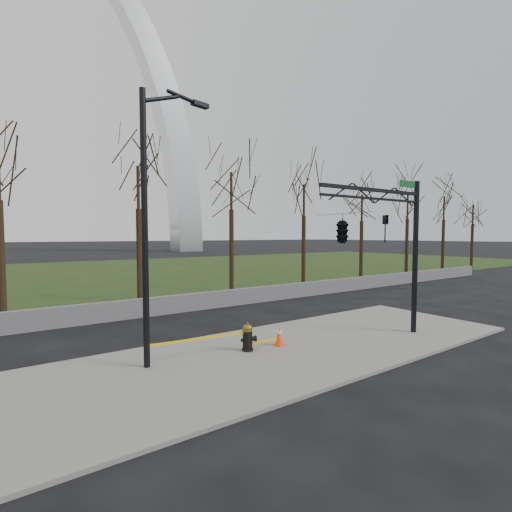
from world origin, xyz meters
TOP-DOWN VIEW (x-y plane):
  - ground at (0.00, 0.00)m, footprint 500.00×500.00m
  - sidewalk at (0.00, 0.00)m, footprint 18.00×6.00m
  - grass_strip at (0.00, 30.00)m, footprint 120.00×40.00m
  - guardrail at (0.00, 8.00)m, footprint 60.00×0.30m
  - gateway_arch at (0.00, 75.00)m, footprint 66.00×6.00m
  - tree_row at (8.52, 12.00)m, footprint 63.04×4.00m
  - fire_hydrant at (-1.30, 0.61)m, footprint 0.58×0.41m
  - traffic_cone at (-0.08, 0.48)m, footprint 0.41×0.41m
  - street_light at (-4.31, 1.07)m, footprint 2.37×0.65m
  - traffic_signal_mast at (2.14, -1.05)m, footprint 5.10×2.50m
  - caution_tape at (-2.31, 0.74)m, footprint 4.46×0.55m

SIDE VIEW (x-z plane):
  - ground at x=0.00m, z-range 0.00..0.00m
  - grass_strip at x=0.00m, z-range 0.00..0.06m
  - sidewalk at x=0.00m, z-range 0.00..0.10m
  - traffic_cone at x=-0.08m, z-range 0.10..0.75m
  - guardrail at x=0.00m, z-range 0.00..0.90m
  - fire_hydrant at x=-1.30m, z-range 0.06..1.00m
  - caution_tape at x=-2.31m, z-range 0.37..0.84m
  - traffic_signal_mast at x=2.14m, z-range 1.15..7.15m
  - tree_row at x=8.52m, z-range 0.00..8.98m
  - street_light at x=-4.31m, z-range 0.59..8.80m
  - gateway_arch at x=0.00m, z-range 0.00..65.00m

